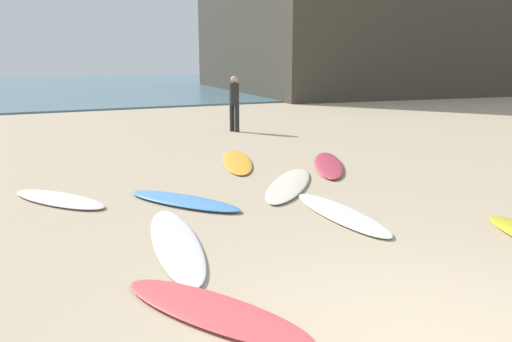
# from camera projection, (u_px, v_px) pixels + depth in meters

# --- Properties ---
(ocean_water) EXTENTS (120.00, 40.00, 0.08)m
(ocean_water) POSITION_uv_depth(u_px,v_px,m) (47.00, 86.00, 37.71)
(ocean_water) COLOR slate
(ocean_water) RESTS_ON ground_plane
(coastal_headland) EXTENTS (28.66, 21.03, 12.02)m
(coastal_headland) POSITION_uv_depth(u_px,v_px,m) (414.00, 2.00, 34.86)
(coastal_headland) COLOR #3D382D
(coastal_headland) RESTS_ON ground_plane
(surfboard_0) EXTENTS (1.77, 2.46, 0.09)m
(surfboard_0) POSITION_uv_depth(u_px,v_px,m) (328.00, 164.00, 9.96)
(surfboard_0) COLOR #D3465B
(surfboard_0) RESTS_ON ground_plane
(surfboard_2) EXTENTS (0.65, 2.19, 0.06)m
(surfboard_2) POSITION_uv_depth(u_px,v_px,m) (340.00, 213.00, 6.86)
(surfboard_2) COLOR white
(surfboard_2) RESTS_ON ground_plane
(surfboard_3) EXTENTS (1.51, 1.92, 0.07)m
(surfboard_3) POSITION_uv_depth(u_px,v_px,m) (59.00, 199.00, 7.55)
(surfboard_3) COLOR silver
(surfboard_3) RESTS_ON ground_plane
(surfboard_4) EXTENTS (1.42, 2.58, 0.06)m
(surfboard_4) POSITION_uv_depth(u_px,v_px,m) (237.00, 161.00, 10.31)
(surfboard_4) COLOR gold
(surfboard_4) RESTS_ON ground_plane
(surfboard_5) EXTENTS (0.94, 2.59, 0.07)m
(surfboard_5) POSITION_uv_depth(u_px,v_px,m) (176.00, 242.00, 5.78)
(surfboard_5) COLOR white
(surfboard_5) RESTS_ON ground_plane
(surfboard_7) EXTENTS (2.06, 2.26, 0.07)m
(surfboard_7) POSITION_uv_depth(u_px,v_px,m) (289.00, 184.00, 8.42)
(surfboard_7) COLOR #F3E5C9
(surfboard_7) RESTS_ON ground_plane
(surfboard_8) EXTENTS (1.44, 1.99, 0.06)m
(surfboard_8) POSITION_uv_depth(u_px,v_px,m) (213.00, 310.00, 4.22)
(surfboard_8) COLOR #E44D4F
(surfboard_8) RESTS_ON ground_plane
(surfboard_9) EXTENTS (1.54, 2.00, 0.08)m
(surfboard_9) POSITION_uv_depth(u_px,v_px,m) (183.00, 201.00, 7.43)
(surfboard_9) COLOR #5293D9
(surfboard_9) RESTS_ON ground_plane
(beachgoer_near) EXTENTS (0.37, 0.37, 1.63)m
(beachgoer_near) POSITION_uv_depth(u_px,v_px,m) (234.00, 101.00, 14.52)
(beachgoer_near) COLOR black
(beachgoer_near) RESTS_ON ground_plane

